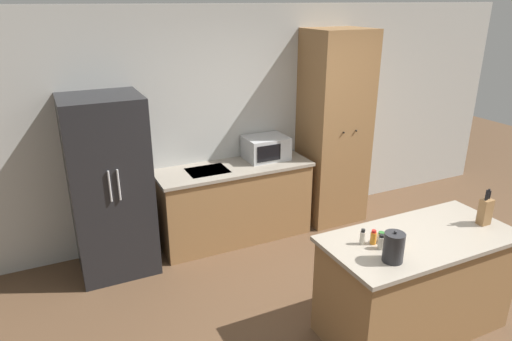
% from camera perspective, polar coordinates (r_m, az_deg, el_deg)
% --- Properties ---
extents(ground_plane, '(14.00, 14.00, 0.00)m').
position_cam_1_polar(ground_plane, '(4.28, 15.29, -18.41)').
color(ground_plane, brown).
extents(wall_back, '(7.20, 0.06, 2.60)m').
position_cam_1_polar(wall_back, '(5.45, 0.68, 6.42)').
color(wall_back, '#B2B2AD').
rests_on(wall_back, ground_plane).
extents(refrigerator, '(0.75, 0.70, 1.81)m').
position_cam_1_polar(refrigerator, '(4.73, -17.79, -1.94)').
color(refrigerator, black).
rests_on(refrigerator, ground_plane).
extents(back_counter, '(1.76, 0.62, 0.89)m').
position_cam_1_polar(back_counter, '(5.27, -2.73, -3.99)').
color(back_counter, olive).
rests_on(back_counter, ground_plane).
extents(pantry_cabinet, '(0.73, 0.63, 2.33)m').
position_cam_1_polar(pantry_cabinet, '(5.62, 9.73, 5.15)').
color(pantry_cabinet, olive).
rests_on(pantry_cabinet, ground_plane).
extents(kitchen_island, '(1.59, 0.77, 0.88)m').
position_cam_1_polar(kitchen_island, '(4.09, 19.21, -13.16)').
color(kitchen_island, olive).
rests_on(kitchen_island, ground_plane).
extents(microwave, '(0.48, 0.39, 0.26)m').
position_cam_1_polar(microwave, '(5.30, 1.24, 2.85)').
color(microwave, '#B2B5B7').
rests_on(microwave, back_counter).
extents(knife_block, '(0.10, 0.07, 0.32)m').
position_cam_1_polar(knife_block, '(4.23, 26.73, -4.55)').
color(knife_block, olive).
rests_on(knife_block, kitchen_island).
extents(spice_bottle_tall_dark, '(0.05, 0.05, 0.09)m').
position_cam_1_polar(spice_bottle_tall_dark, '(3.67, 17.38, -8.31)').
color(spice_bottle_tall_dark, orange).
rests_on(spice_bottle_tall_dark, kitchen_island).
extents(spice_bottle_short_red, '(0.05, 0.05, 0.12)m').
position_cam_1_polar(spice_bottle_short_red, '(3.58, 15.38, -8.63)').
color(spice_bottle_short_red, beige).
rests_on(spice_bottle_short_red, kitchen_island).
extents(spice_bottle_amber_oil, '(0.04, 0.04, 0.13)m').
position_cam_1_polar(spice_bottle_amber_oil, '(3.61, 13.18, -8.12)').
color(spice_bottle_amber_oil, beige).
rests_on(spice_bottle_amber_oil, kitchen_island).
extents(spice_bottle_green_herb, '(0.05, 0.05, 0.12)m').
position_cam_1_polar(spice_bottle_green_herb, '(3.63, 14.46, -8.11)').
color(spice_bottle_green_herb, orange).
rests_on(spice_bottle_green_herb, kitchen_island).
extents(spice_bottle_pale_salt, '(0.06, 0.06, 0.09)m').
position_cam_1_polar(spice_bottle_pale_salt, '(3.68, 15.37, -8.07)').
color(spice_bottle_pale_salt, beige).
rests_on(spice_bottle_pale_salt, kitchen_island).
extents(kettle, '(0.15, 0.15, 0.24)m').
position_cam_1_polar(kettle, '(3.42, 16.83, -9.17)').
color(kettle, '#232326').
rests_on(kettle, kitchen_island).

